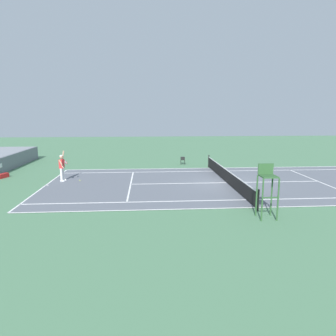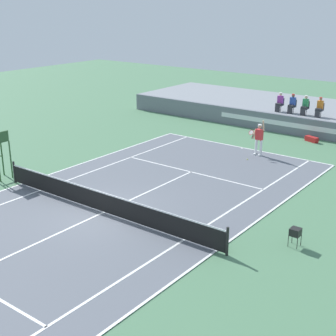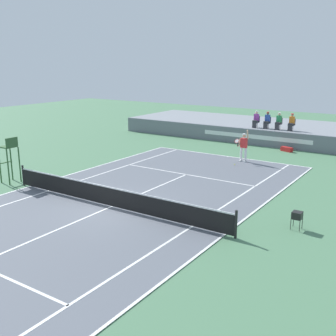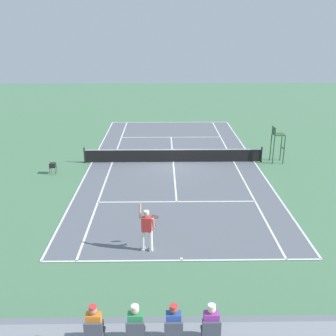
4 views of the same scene
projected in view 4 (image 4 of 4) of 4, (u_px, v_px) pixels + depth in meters
name	position (u px, v px, depth m)	size (l,w,h in m)	color
ground_plane	(173.00, 162.00, 26.53)	(80.00, 80.00, 0.00)	#4C7A56
court	(173.00, 162.00, 26.53)	(11.08, 23.88, 0.03)	slate
net	(173.00, 155.00, 26.35)	(11.98, 0.10, 1.07)	black
spectator_seated_0	(210.00, 325.00, 9.46)	(0.44, 0.60, 1.26)	#474C56
spectator_seated_1	(173.00, 325.00, 9.44)	(0.44, 0.60, 1.26)	#474C56
spectator_seated_2	(136.00, 326.00, 9.43)	(0.44, 0.60, 1.26)	#474C56
spectator_seated_3	(95.00, 326.00, 9.42)	(0.44, 0.60, 1.26)	#474C56
tennis_player	(147.00, 229.00, 15.70)	(0.80, 0.62, 2.08)	white
tennis_ball	(149.00, 236.00, 17.11)	(0.07, 0.07, 0.07)	#D1E533
umpire_chair	(277.00, 140.00, 26.11)	(0.77, 0.77, 2.44)	#2D562D
equipment_bag	(97.00, 329.00, 11.63)	(0.96, 0.60, 0.32)	red
ball_hopper	(53.00, 165.00, 24.29)	(0.36, 0.36, 0.70)	black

